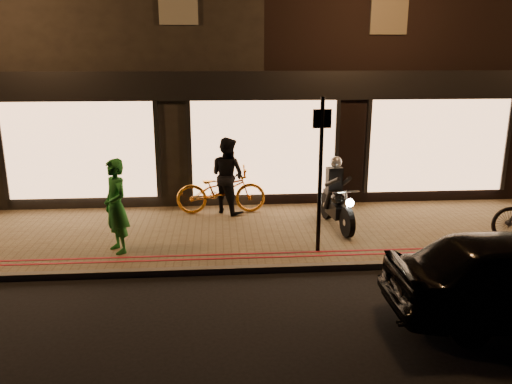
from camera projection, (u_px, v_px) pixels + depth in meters
ground at (283, 272)px, 9.14m from camera, size 90.00×90.00×0.00m
sidewalk at (272, 233)px, 11.05m from camera, size 50.00×4.00×0.12m
kerb_stone at (283, 268)px, 9.17m from camera, size 50.00×0.14×0.12m
red_kerb_lines at (280, 255)px, 9.64m from camera, size 50.00×0.26×0.01m
building_row at (250, 44)px, 16.69m from camera, size 48.00×10.11×8.50m
motorcycle at (336, 200)px, 11.11m from camera, size 0.63×1.94×1.59m
sign_post at (320, 168)px, 9.44m from camera, size 0.35×0.08×3.00m
bicycle_gold at (221, 190)px, 12.13m from camera, size 2.18×0.82×1.14m
person_green at (116, 206)px, 9.59m from camera, size 0.75×0.81×1.85m
person_dark at (227, 175)px, 12.08m from camera, size 1.14×1.13×1.86m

